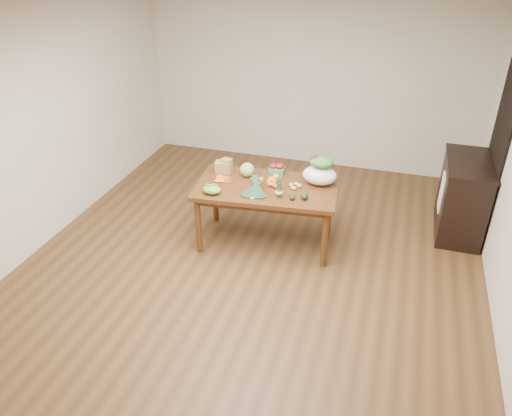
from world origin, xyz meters
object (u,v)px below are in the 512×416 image
(paper_bag, at_px, (223,166))
(mandarin_cluster, at_px, (275,182))
(cabbage, at_px, (247,170))
(kale_bunch, at_px, (254,188))
(salad_bag, at_px, (320,172))
(dining_table, at_px, (266,214))
(asparagus_bundle, at_px, (279,187))
(cabinet, at_px, (463,197))

(paper_bag, relative_size, mandarin_cluster, 1.33)
(cabbage, xyz_separation_m, kale_bunch, (0.22, -0.42, -0.00))
(kale_bunch, height_order, salad_bag, salad_bag)
(dining_table, distance_m, asparagus_bundle, 0.58)
(cabbage, height_order, mandarin_cluster, cabbage)
(paper_bag, height_order, kale_bunch, paper_bag)
(dining_table, xyz_separation_m, salad_bag, (0.56, 0.23, 0.53))
(cabinet, xyz_separation_m, kale_bunch, (-2.27, -1.18, 0.36))
(mandarin_cluster, distance_m, asparagus_bundle, 0.28)
(paper_bag, relative_size, kale_bunch, 0.60)
(mandarin_cluster, bearing_deg, cabbage, 158.63)
(paper_bag, xyz_separation_m, cabbage, (0.31, -0.01, -0.00))
(asparagus_bundle, height_order, salad_bag, salad_bag)
(mandarin_cluster, height_order, asparagus_bundle, asparagus_bundle)
(cabinet, relative_size, cabbage, 6.10)
(cabinet, bearing_deg, cabbage, -162.96)
(kale_bunch, bearing_deg, mandarin_cluster, 53.92)
(mandarin_cluster, relative_size, kale_bunch, 0.45)
(paper_bag, bearing_deg, kale_bunch, -39.47)
(mandarin_cluster, relative_size, salad_bag, 0.46)
(dining_table, bearing_deg, cabinet, 17.24)
(salad_bag, bearing_deg, cabbage, -176.21)
(cabinet, distance_m, mandarin_cluster, 2.32)
(mandarin_cluster, bearing_deg, cabinet, 23.30)
(cabinet, xyz_separation_m, salad_bag, (-1.64, -0.71, 0.43))
(paper_bag, relative_size, asparagus_bundle, 0.95)
(mandarin_cluster, distance_m, kale_bunch, 0.32)
(paper_bag, xyz_separation_m, salad_bag, (1.16, 0.04, 0.07))
(paper_bag, height_order, salad_bag, salad_bag)
(dining_table, xyz_separation_m, cabbage, (-0.29, 0.17, 0.46))
(asparagus_bundle, bearing_deg, paper_bag, 147.16)
(mandarin_cluster, height_order, kale_bunch, kale_bunch)
(cabbage, relative_size, mandarin_cluster, 0.93)
(kale_bunch, relative_size, salad_bag, 1.03)
(kale_bunch, xyz_separation_m, salad_bag, (0.63, 0.48, 0.07))
(dining_table, height_order, asparagus_bundle, asparagus_bundle)
(paper_bag, xyz_separation_m, mandarin_cluster, (0.68, -0.16, -0.04))
(paper_bag, height_order, mandarin_cluster, paper_bag)
(cabinet, height_order, paper_bag, cabinet)
(cabinet, bearing_deg, dining_table, -156.95)
(cabbage, bearing_deg, kale_bunch, -62.71)
(dining_table, distance_m, paper_bag, 0.77)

